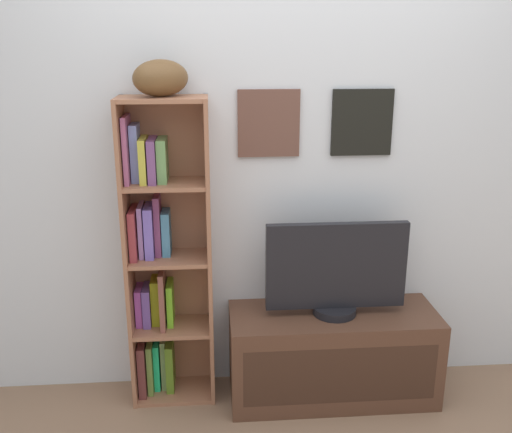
{
  "coord_description": "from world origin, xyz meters",
  "views": [
    {
      "loc": [
        -0.35,
        -1.7,
        1.82
      ],
      "look_at": [
        -0.15,
        0.85,
        1.02
      ],
      "focal_mm": 40.22,
      "sensor_mm": 36.0,
      "label": 1
    }
  ],
  "objects_px": {
    "tv_stand": "(332,355)",
    "television": "(336,270)",
    "bookshelf": "(161,260)",
    "football": "(161,78)"
  },
  "relations": [
    {
      "from": "football",
      "to": "tv_stand",
      "type": "xyz_separation_m",
      "value": [
        0.83,
        -0.08,
        -1.41
      ]
    },
    {
      "from": "tv_stand",
      "to": "television",
      "type": "relative_size",
      "value": 1.51
    },
    {
      "from": "bookshelf",
      "to": "tv_stand",
      "type": "distance_m",
      "value": 1.01
    },
    {
      "from": "football",
      "to": "bookshelf",
      "type": "bearing_deg",
      "value": 146.01
    },
    {
      "from": "football",
      "to": "television",
      "type": "xyz_separation_m",
      "value": [
        0.83,
        -0.08,
        -0.93
      ]
    },
    {
      "from": "bookshelf",
      "to": "television",
      "type": "relative_size",
      "value": 2.22
    },
    {
      "from": "football",
      "to": "television",
      "type": "distance_m",
      "value": 1.25
    },
    {
      "from": "bookshelf",
      "to": "football",
      "type": "distance_m",
      "value": 0.89
    },
    {
      "from": "football",
      "to": "tv_stand",
      "type": "height_order",
      "value": "football"
    },
    {
      "from": "bookshelf",
      "to": "football",
      "type": "relative_size",
      "value": 5.83
    }
  ]
}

